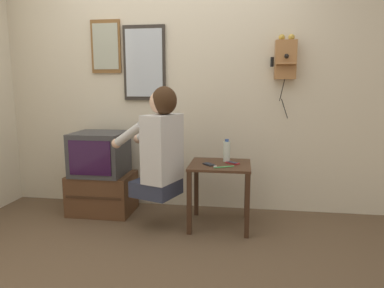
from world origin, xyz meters
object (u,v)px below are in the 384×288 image
water_bottle (227,151)px  toothbrush (222,167)px  framed_picture (106,47)px  cell_phone_held (209,164)px  cell_phone_spare (232,163)px  wall_mirror (144,63)px  person (160,145)px  wall_phone_antique (285,59)px  television (100,153)px

water_bottle → toothbrush: 0.28m
framed_picture → toothbrush: bearing=-26.2°
framed_picture → cell_phone_held: size_ratio=3.97×
cell_phone_held → water_bottle: bearing=12.5°
cell_phone_held → cell_phone_spare: bearing=-14.3°
wall_mirror → cell_phone_spare: size_ratio=5.68×
wall_mirror → toothbrush: 1.39m
cell_phone_spare → toothbrush: toothbrush is taller
cell_phone_held → toothbrush: size_ratio=0.78×
person → wall_phone_antique: size_ratio=1.23×
television → cell_phone_held: size_ratio=3.71×
framed_picture → toothbrush: size_ratio=3.10×
cell_phone_spare → water_bottle: (-0.06, 0.09, 0.09)m
television → water_bottle: television is taller
cell_phone_held → toothbrush: 0.15m
wall_phone_antique → cell_phone_spare: (-0.47, -0.40, -0.94)m
wall_mirror → water_bottle: 1.25m
framed_picture → water_bottle: size_ratio=2.57×
framed_picture → wall_phone_antique: bearing=-1.4°
wall_phone_antique → toothbrush: wall_phone_antique is taller
person → framed_picture: 1.30m
television → toothbrush: 1.28m
framed_picture → wall_mirror: bearing=-0.4°
person → wall_mirror: wall_mirror is taller
cell_phone_held → water_bottle: water_bottle is taller
cell_phone_spare → toothbrush: size_ratio=0.77×
framed_picture → water_bottle: framed_picture is taller
person → framed_picture: bearing=70.1°
water_bottle → cell_phone_held: bearing=-129.6°
cell_phone_held → cell_phone_spare: same height
cell_phone_spare → water_bottle: bearing=74.4°
television → cell_phone_spare: bearing=-5.9°
cell_phone_held → toothbrush: bearing=-71.6°
person → cell_phone_held: bearing=-61.2°
wall_phone_antique → framed_picture: size_ratio=1.48×
wall_mirror → water_bottle: size_ratio=3.61×
cell_phone_spare → framed_picture: bearing=113.4°
cell_phone_spare → toothbrush: 0.19m
television → toothbrush: (1.24, -0.31, -0.02)m
television → framed_picture: size_ratio=0.93×
wall_phone_antique → cell_phone_spare: 1.13m
cell_phone_held → cell_phone_spare: (0.20, 0.09, 0.00)m
wall_phone_antique → cell_phone_held: bearing=-143.9°
person → cell_phone_held: person is taller
wall_mirror → water_bottle: (0.87, -0.35, -0.83)m
person → cell_phone_spare: (0.63, 0.15, -0.18)m
wall_phone_antique → person: bearing=-153.3°
wall_phone_antique → wall_mirror: wall_mirror is taller
wall_mirror → cell_phone_spare: wall_mirror is taller
toothbrush → wall_mirror: bearing=26.4°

